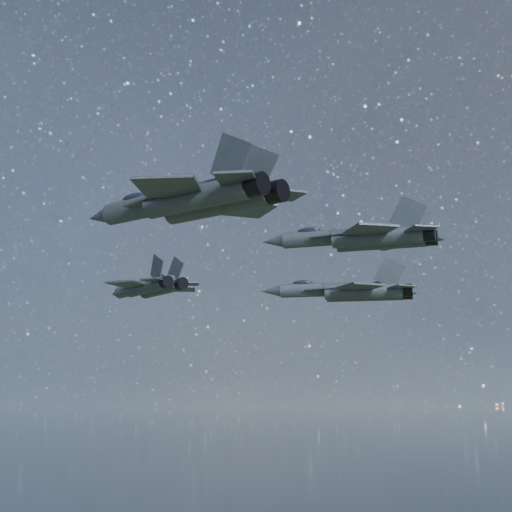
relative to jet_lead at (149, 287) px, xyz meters
The scene contains 4 objects.
jet_lead is the anchor object (origin of this frame).
jet_left 24.32m from the jet_lead, 23.72° to the left, with size 18.60×12.42×4.71m.
jet_right 40.12m from the jet_lead, 47.37° to the right, with size 19.40×13.53×4.88m.
jet_slot 33.37m from the jet_lead, 16.33° to the right, with size 17.03×11.69×4.27m.
Camera 1 is at (39.67, -69.06, 134.05)m, focal length 55.00 mm.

